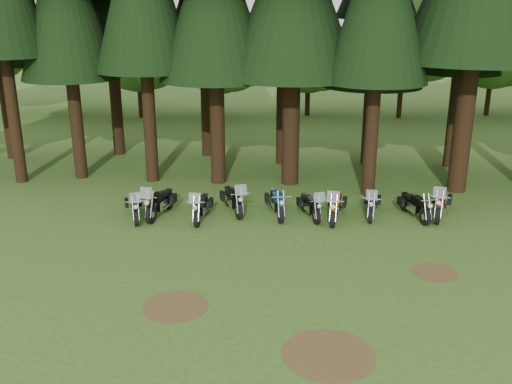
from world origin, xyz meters
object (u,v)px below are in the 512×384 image
Objects in this scene: motorcycle_5 at (310,207)px; motorcycle_9 at (440,204)px; motorcycle_2 at (201,208)px; motorcycle_3 at (233,200)px; motorcycle_6 at (336,207)px; motorcycle_4 at (277,204)px; motorcycle_1 at (160,204)px; motorcycle_7 at (372,205)px; motorcycle_0 at (134,207)px; motorcycle_8 at (415,207)px.

motorcycle_9 reaches higher than motorcycle_5.
motorcycle_3 reaches higher than motorcycle_2.
motorcycle_2 is at bearing -166.52° from motorcycle_6.
motorcycle_6 is (2.24, -0.35, 0.02)m from motorcycle_4.
motorcycle_1 is at bearing 172.81° from motorcycle_4.
motorcycle_2 is 4.16m from motorcycle_5.
motorcycle_4 is 1.04× the size of motorcycle_7.
motorcycle_5 is (6.67, 0.54, -0.01)m from motorcycle_0.
motorcycle_8 is at bearing -14.92° from motorcycle_0.
motorcycle_2 is 1.44m from motorcycle_3.
motorcycle_0 is 3.80m from motorcycle_3.
motorcycle_7 is at bearing -159.17° from motorcycle_9.
motorcycle_9 is at bearing -20.76° from motorcycle_3.
motorcycle_4 is 6.27m from motorcycle_9.
motorcycle_1 is 1.07× the size of motorcycle_2.
motorcycle_8 is at bearing -14.37° from motorcycle_5.
motorcycle_0 is at bearing -167.14° from motorcycle_6.
motorcycle_3 reaches higher than motorcycle_5.
motorcycle_1 is 1.09× the size of motorcycle_7.
motorcycle_7 is at bearing -10.15° from motorcycle_5.
motorcycle_9 is (10.75, 0.55, 0.01)m from motorcycle_1.
motorcycle_9 is at bearing 8.07° from motorcycle_2.
motorcycle_8 is (9.75, 0.37, -0.05)m from motorcycle_1.
motorcycle_4 is at bearing -159.17° from motorcycle_9.
motorcycle_2 is 1.07× the size of motorcycle_5.
motorcycle_8 is at bearing -11.27° from motorcycle_4.
motorcycle_0 is 0.90× the size of motorcycle_6.
motorcycle_9 is at bearing -6.76° from motorcycle_8.
motorcycle_2 is 1.02× the size of motorcycle_7.
motorcycle_6 is at bearing 5.97° from motorcycle_2.
motorcycle_8 is at bearing -22.31° from motorcycle_3.
motorcycle_8 is at bearing 6.86° from motorcycle_7.
motorcycle_8 is at bearing 13.65° from motorcycle_1.
motorcycle_6 reaches higher than motorcycle_7.
motorcycle_7 is (1.42, 0.48, -0.04)m from motorcycle_6.
motorcycle_7 is (8.14, 0.46, -0.04)m from motorcycle_1.
motorcycle_9 is (2.61, 0.09, 0.05)m from motorcycle_7.
motorcycle_0 is 0.98× the size of motorcycle_7.
motorcycle_5 is at bearing 9.29° from motorcycle_2.
motorcycle_1 is at bearing 164.93° from motorcycle_8.
motorcycle_4 is at bearing 15.85° from motorcycle_1.
motorcycle_1 is 5.77m from motorcycle_5.
motorcycle_7 is at bearing 14.76° from motorcycle_1.
motorcycle_1 is 1.67m from motorcycle_2.
motorcycle_9 is at bearing -12.80° from motorcycle_5.
motorcycle_6 is at bearing -28.30° from motorcycle_5.
motorcycle_0 reaches higher than motorcycle_5.
motorcycle_8 is (3.97, 0.19, 0.01)m from motorcycle_5.
motorcycle_5 is at bearing 179.07° from motorcycle_6.
motorcycle_4 is 1.30m from motorcycle_5.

